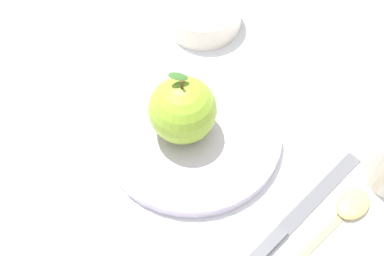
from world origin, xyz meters
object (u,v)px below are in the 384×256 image
(apple, at_px, (182,110))
(knife, at_px, (288,225))
(spoon, at_px, (342,215))
(dinner_plate, at_px, (192,132))
(side_bowl, at_px, (203,12))

(apple, xyz_separation_m, knife, (-0.16, -0.06, -0.06))
(spoon, bearing_deg, apple, 33.96)
(apple, relative_size, spoon, 0.56)
(dinner_plate, relative_size, knife, 1.05)
(dinner_plate, xyz_separation_m, knife, (-0.16, -0.05, -0.01))
(knife, bearing_deg, spoon, -104.09)
(side_bowl, xyz_separation_m, spoon, (-0.36, -0.01, -0.02))
(dinner_plate, relative_size, side_bowl, 1.99)
(dinner_plate, bearing_deg, side_bowl, -29.66)
(dinner_plate, relative_size, apple, 2.34)
(apple, height_order, side_bowl, apple)
(dinner_plate, bearing_deg, spoon, -147.68)
(apple, bearing_deg, spoon, -146.04)
(apple, height_order, knife, apple)
(dinner_plate, height_order, side_bowl, side_bowl)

